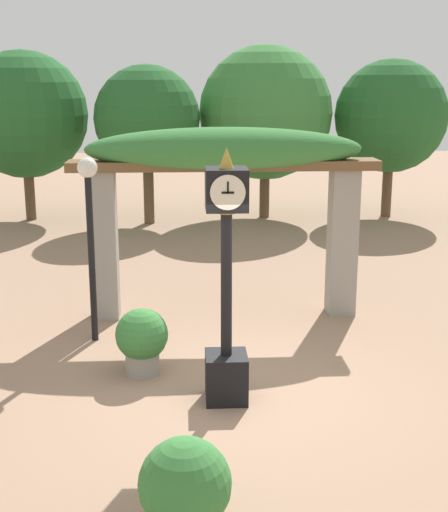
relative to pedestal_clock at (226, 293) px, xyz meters
name	(u,v)px	position (x,y,z in m)	size (l,w,h in m)	color
ground_plane	(237,391)	(0.16, 0.23, -1.38)	(60.00, 60.00, 0.00)	#9E7A60
pedestal_clock	(226,293)	(0.00, 0.00, 0.00)	(0.51, 0.54, 3.12)	black
pergola	(224,171)	(0.16, 3.26, 1.05)	(4.99, 1.05, 3.13)	gray
potted_plant_near_left	(185,487)	(-0.52, -2.71, -0.89)	(0.81, 0.81, 0.92)	#B26B4C
potted_plant_near_right	(142,339)	(-1.08, 0.86, -0.88)	(0.71, 0.71, 0.91)	gray
lamp_post	(90,215)	(-1.87, 2.18, 0.56)	(0.29, 0.29, 2.78)	black
tree_line	(207,115)	(0.17, 11.72, 1.51)	(13.40, 3.94, 4.78)	brown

